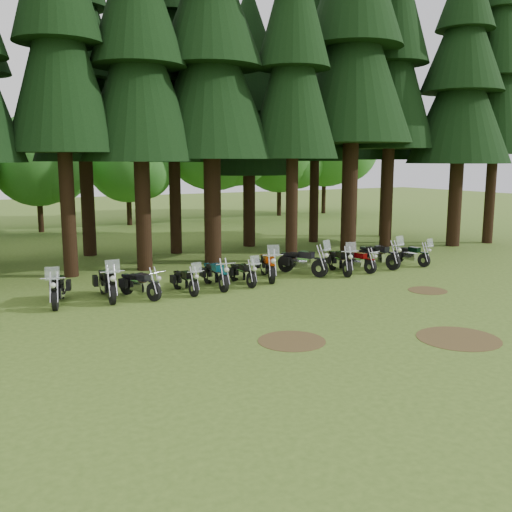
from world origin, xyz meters
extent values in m
plane|color=#466621|center=(0.00, 0.00, 0.00)|extent=(120.00, 120.00, 0.00)
cylinder|color=black|center=(-6.29, 9.51, 2.99)|extent=(0.58, 0.58, 5.99)
cone|color=black|center=(-6.29, 9.51, 8.73)|extent=(4.32, 4.32, 7.49)
cylinder|color=black|center=(-3.21, 9.40, 2.78)|extent=(0.66, 0.66, 5.57)
cone|color=black|center=(-3.21, 9.40, 8.12)|extent=(4.95, 4.95, 6.96)
cylinder|color=black|center=(0.07, 9.44, 2.85)|extent=(0.77, 0.77, 5.70)
cone|color=black|center=(0.07, 9.44, 8.31)|extent=(5.81, 5.81, 7.12)
cylinder|color=black|center=(3.43, 8.02, 2.85)|extent=(0.55, 0.55, 5.71)
cone|color=black|center=(3.43, 8.02, 8.32)|extent=(4.15, 4.15, 7.14)
cylinder|color=black|center=(7.37, 8.76, 3.31)|extent=(0.80, 0.80, 6.62)
cone|color=black|center=(7.37, 8.76, 9.65)|extent=(5.98, 5.98, 8.27)
cylinder|color=black|center=(10.62, 9.61, 3.17)|extent=(0.64, 0.64, 6.35)
cone|color=black|center=(10.62, 9.61, 9.26)|extent=(4.79, 4.79, 7.93)
cylinder|color=black|center=(13.94, 7.83, 2.71)|extent=(0.72, 0.72, 5.41)
cone|color=black|center=(13.94, 7.83, 7.90)|extent=(5.44, 5.44, 6.77)
cone|color=black|center=(13.94, 7.83, 11.09)|extent=(4.35, 4.35, 5.71)
cylinder|color=black|center=(16.52, 7.63, 3.01)|extent=(0.57, 0.57, 6.03)
cone|color=black|center=(16.52, 7.63, 8.79)|extent=(4.25, 4.25, 7.54)
cone|color=black|center=(16.52, 7.63, 12.35)|extent=(3.40, 3.40, 6.36)
cylinder|color=black|center=(-4.38, 14.40, 2.78)|extent=(0.65, 0.65, 5.55)
cone|color=black|center=(-4.38, 14.40, 8.10)|extent=(4.85, 4.85, 6.94)
cone|color=black|center=(-4.38, 14.40, 11.38)|extent=(3.88, 3.88, 5.86)
cylinder|color=black|center=(-0.37, 12.94, 2.76)|extent=(0.58, 0.58, 5.52)
cone|color=black|center=(-0.37, 12.94, 8.05)|extent=(4.35, 4.35, 6.90)
cone|color=black|center=(-0.37, 12.94, 11.31)|extent=(3.48, 3.48, 5.83)
cylinder|color=black|center=(4.04, 13.25, 2.35)|extent=(0.66, 0.66, 4.70)
cone|color=black|center=(4.04, 13.25, 6.85)|extent=(4.94, 4.94, 5.87)
cone|color=black|center=(4.04, 13.25, 9.62)|extent=(3.95, 3.95, 4.96)
cone|color=black|center=(4.04, 13.25, 11.82)|extent=(2.77, 2.77, 3.91)
cylinder|color=black|center=(8.07, 12.86, 2.78)|extent=(0.53, 0.53, 5.56)
cone|color=black|center=(8.07, 12.86, 8.11)|extent=(3.94, 3.94, 6.95)
cone|color=black|center=(8.07, 12.86, 11.40)|extent=(3.15, 3.15, 5.87)
cylinder|color=black|center=(13.36, 12.79, 2.82)|extent=(0.61, 0.61, 5.65)
cone|color=black|center=(13.36, 12.79, 8.24)|extent=(4.59, 4.59, 7.06)
cone|color=black|center=(13.36, 12.79, 11.57)|extent=(3.67, 3.67, 5.96)
cylinder|color=black|center=(-4.99, 25.31, 1.27)|extent=(0.36, 0.36, 2.55)
sphere|color=#297022|center=(-4.99, 25.31, 4.67)|extent=(5.95, 5.95, 5.95)
sphere|color=#297022|center=(-3.97, 24.63, 4.08)|extent=(4.25, 4.25, 4.25)
cylinder|color=black|center=(1.32, 26.50, 1.23)|extent=(0.36, 0.36, 2.47)
sphere|color=#297022|center=(1.32, 26.50, 4.53)|extent=(5.76, 5.76, 5.76)
sphere|color=#297022|center=(2.30, 25.84, 3.95)|extent=(4.12, 4.12, 4.12)
cylinder|color=black|center=(7.92, 25.96, 1.76)|extent=(0.36, 0.36, 3.52)
sphere|color=#297022|center=(7.92, 25.96, 6.45)|extent=(8.21, 8.21, 8.21)
sphere|color=#297022|center=(9.33, 25.02, 5.63)|extent=(5.87, 5.87, 5.87)
cylinder|color=black|center=(14.54, 27.22, 1.47)|extent=(0.36, 0.36, 2.94)
sphere|color=#297022|center=(14.54, 27.22, 5.39)|extent=(6.86, 6.86, 6.86)
sphere|color=#297022|center=(15.72, 26.43, 4.70)|extent=(4.90, 4.90, 4.90)
cylinder|color=black|center=(19.09, 27.08, 1.76)|extent=(0.36, 0.36, 3.52)
sphere|color=#297022|center=(19.09, 27.08, 6.45)|extent=(8.20, 8.20, 8.20)
sphere|color=#297022|center=(20.49, 26.14, 5.62)|extent=(5.86, 5.86, 5.86)
cylinder|color=#4C3D1E|center=(-3.00, -2.00, 0.01)|extent=(1.80, 1.80, 0.01)
cylinder|color=#4C3D1E|center=(4.50, 0.50, 0.01)|extent=(1.40, 1.40, 0.01)
cylinder|color=#4C3D1E|center=(1.00, -4.00, 0.01)|extent=(2.20, 2.20, 0.01)
cylinder|color=black|center=(-7.85, 4.25, 0.34)|extent=(0.34, 0.69, 0.68)
cylinder|color=black|center=(-7.38, 5.78, 0.34)|extent=(0.34, 0.69, 0.68)
cube|color=silver|center=(-7.60, 5.06, 0.43)|extent=(0.49, 0.78, 0.35)
cube|color=black|center=(-7.67, 4.84, 0.80)|extent=(0.46, 0.63, 0.25)
cube|color=black|center=(-7.53, 5.29, 0.76)|extent=(0.46, 0.63, 0.12)
cube|color=silver|center=(-7.94, 3.95, 1.26)|extent=(0.45, 0.25, 0.41)
cylinder|color=black|center=(-6.08, 4.12, 0.36)|extent=(0.21, 0.73, 0.72)
cylinder|color=black|center=(-5.94, 5.81, 0.36)|extent=(0.21, 0.73, 0.72)
cube|color=silver|center=(-6.00, 5.02, 0.46)|extent=(0.37, 0.79, 0.37)
cube|color=black|center=(-6.03, 4.77, 0.85)|extent=(0.38, 0.63, 0.26)
cube|color=black|center=(-5.98, 5.27, 0.81)|extent=(0.38, 0.63, 0.13)
cube|color=silver|center=(-6.11, 3.80, 1.33)|extent=(0.47, 0.17, 0.43)
cylinder|color=black|center=(-4.72, 3.88, 0.32)|extent=(0.35, 0.64, 0.64)
cylinder|color=black|center=(-5.25, 5.28, 0.32)|extent=(0.35, 0.64, 0.64)
cube|color=silver|center=(-5.00, 4.63, 0.40)|extent=(0.49, 0.73, 0.33)
cube|color=black|center=(-4.93, 4.42, 0.75)|extent=(0.46, 0.60, 0.23)
cube|color=black|center=(-5.08, 4.83, 0.71)|extent=(0.46, 0.60, 0.12)
cylinder|color=black|center=(-3.31, 3.82, 0.29)|extent=(0.15, 0.59, 0.58)
cylinder|color=black|center=(-3.37, 5.19, 0.29)|extent=(0.15, 0.59, 0.58)
cube|color=silver|center=(-3.34, 4.54, 0.37)|extent=(0.28, 0.63, 0.30)
cube|color=black|center=(-3.33, 4.34, 0.69)|extent=(0.29, 0.50, 0.21)
cube|color=black|center=(-3.35, 4.75, 0.65)|extent=(0.29, 0.50, 0.11)
cube|color=silver|center=(-3.30, 3.55, 1.08)|extent=(0.38, 0.13, 0.35)
cylinder|color=black|center=(-2.09, 3.93, 0.34)|extent=(0.18, 0.68, 0.68)
cylinder|color=black|center=(-1.99, 5.51, 0.34)|extent=(0.18, 0.68, 0.68)
cube|color=silver|center=(-2.04, 4.77, 0.43)|extent=(0.33, 0.73, 0.35)
cube|color=#0B4759|center=(-2.05, 4.54, 0.80)|extent=(0.34, 0.58, 0.25)
cube|color=black|center=(-2.02, 5.01, 0.76)|extent=(0.34, 0.58, 0.12)
cylinder|color=black|center=(-0.90, 4.02, 0.29)|extent=(0.13, 0.59, 0.59)
cylinder|color=black|center=(-0.91, 5.40, 0.29)|extent=(0.13, 0.59, 0.59)
cube|color=silver|center=(-0.91, 4.76, 0.37)|extent=(0.25, 0.63, 0.30)
cube|color=black|center=(-0.90, 4.55, 0.69)|extent=(0.27, 0.49, 0.21)
cube|color=black|center=(-0.91, 4.96, 0.66)|extent=(0.27, 0.49, 0.11)
cube|color=silver|center=(-0.90, 3.76, 1.09)|extent=(0.37, 0.12, 0.35)
cylinder|color=black|center=(0.15, 4.32, 0.36)|extent=(0.39, 0.73, 0.72)
cylinder|color=black|center=(0.73, 5.92, 0.36)|extent=(0.39, 0.73, 0.72)
cube|color=silver|center=(0.46, 5.17, 0.46)|extent=(0.55, 0.83, 0.37)
cube|color=#A33308|center=(0.37, 4.93, 0.86)|extent=(0.51, 0.68, 0.26)
cube|color=black|center=(0.54, 5.41, 0.81)|extent=(0.51, 0.68, 0.13)
cube|color=silver|center=(0.04, 4.01, 1.34)|extent=(0.48, 0.29, 0.43)
cylinder|color=black|center=(2.46, 4.40, 0.36)|extent=(0.41, 0.73, 0.72)
cylinder|color=black|center=(1.83, 5.98, 0.36)|extent=(0.41, 0.73, 0.72)
cube|color=silver|center=(2.13, 5.24, 0.46)|extent=(0.57, 0.83, 0.37)
cube|color=black|center=(2.22, 5.00, 0.85)|extent=(0.53, 0.68, 0.26)
cube|color=black|center=(2.04, 5.47, 0.81)|extent=(0.53, 0.68, 0.13)
cube|color=silver|center=(2.59, 4.09, 1.34)|extent=(0.48, 0.30, 0.43)
cylinder|color=black|center=(3.45, 3.86, 0.34)|extent=(0.32, 0.70, 0.69)
cylinder|color=black|center=(3.88, 5.42, 0.34)|extent=(0.32, 0.70, 0.69)
cube|color=silver|center=(3.68, 4.69, 0.44)|extent=(0.47, 0.78, 0.36)
cube|color=black|center=(3.61, 4.46, 0.82)|extent=(0.45, 0.64, 0.25)
cube|color=black|center=(3.74, 4.92, 0.77)|extent=(0.45, 0.64, 0.13)
cube|color=silver|center=(3.37, 3.56, 1.28)|extent=(0.46, 0.24, 0.41)
cylinder|color=black|center=(4.72, 3.94, 0.30)|extent=(0.23, 0.61, 0.59)
cylinder|color=black|center=(4.48, 5.31, 0.30)|extent=(0.23, 0.61, 0.59)
cube|color=silver|center=(4.60, 4.67, 0.38)|extent=(0.36, 0.66, 0.31)
cube|color=#5E0305|center=(4.63, 4.47, 0.70)|extent=(0.35, 0.53, 0.22)
cube|color=black|center=(4.56, 4.87, 0.67)|extent=(0.35, 0.53, 0.11)
cylinder|color=black|center=(6.10, 4.07, 0.35)|extent=(0.25, 0.72, 0.71)
cylinder|color=black|center=(5.86, 5.72, 0.35)|extent=(0.25, 0.72, 0.71)
cube|color=silver|center=(5.97, 4.95, 0.45)|extent=(0.41, 0.79, 0.37)
cube|color=black|center=(6.01, 4.70, 0.84)|extent=(0.41, 0.63, 0.26)
cube|color=black|center=(5.94, 5.19, 0.80)|extent=(0.41, 0.63, 0.13)
cube|color=silver|center=(6.15, 3.75, 1.31)|extent=(0.47, 0.20, 0.43)
cylinder|color=black|center=(7.81, 3.95, 0.30)|extent=(0.21, 0.62, 0.60)
cylinder|color=black|center=(7.62, 5.36, 0.30)|extent=(0.21, 0.62, 0.60)
cube|color=silver|center=(7.71, 4.70, 0.38)|extent=(0.34, 0.67, 0.31)
cube|color=black|center=(7.74, 4.49, 0.71)|extent=(0.34, 0.54, 0.22)
cube|color=black|center=(7.68, 4.91, 0.68)|extent=(0.34, 0.54, 0.11)
cube|color=silver|center=(7.85, 3.68, 1.12)|extent=(0.40, 0.17, 0.36)
camera|label=1|loc=(-10.86, -14.11, 4.72)|focal=40.00mm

